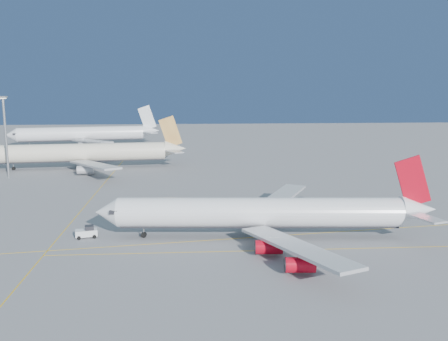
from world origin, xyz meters
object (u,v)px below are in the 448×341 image
airliner_etihad (87,153)px  airliner_third (85,134)px  light_mast (5,130)px  pushback_tug (87,232)px  airliner_virgin (267,213)px

airliner_etihad → airliner_third: 62.14m
airliner_third → light_mast: (-7.21, -77.22, 9.05)m
airliner_etihad → airliner_third: bearing=96.7°
pushback_tug → light_mast: bearing=107.0°
airliner_virgin → pushback_tug: size_ratio=14.67×
airliner_etihad → pushback_tug: 78.89m
airliner_virgin → airliner_third: airliner_third is taller
airliner_virgin → light_mast: light_mast is taller
airliner_virgin → pushback_tug: 33.91m
airliner_virgin → light_mast: bearing=141.5°
airliner_virgin → airliner_etihad: size_ratio=0.95×
airliner_third → pushback_tug: (28.27, -138.05, -4.48)m
airliner_virgin → pushback_tug: bearing=180.0°
light_mast → airliner_etihad: bearing=38.9°
airliner_etihad → pushback_tug: (15.06, -77.32, -4.28)m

